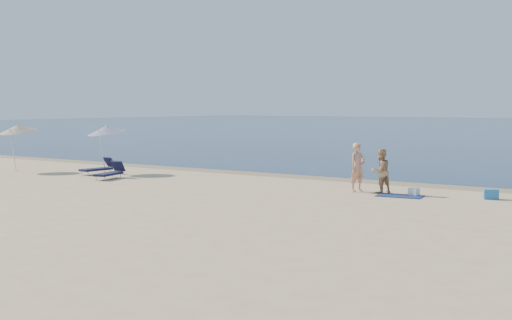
{
  "coord_description": "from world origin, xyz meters",
  "views": [
    {
      "loc": [
        13.36,
        -6.34,
        3.24
      ],
      "look_at": [
        -1.16,
        16.0,
        1.0
      ],
      "focal_mm": 45.0,
      "sensor_mm": 36.0,
      "label": 1
    }
  ],
  "objects_px": {
    "person_right": "(381,171)",
    "umbrella_near": "(106,130)",
    "person_left": "(358,167)",
    "blue_cooler": "(491,194)"
  },
  "relations": [
    {
      "from": "person_right",
      "to": "umbrella_near",
      "type": "xyz_separation_m",
      "value": [
        -14.02,
        -0.33,
        1.28
      ]
    },
    {
      "from": "person_right",
      "to": "person_left",
      "type": "bearing_deg",
      "value": -53.82
    },
    {
      "from": "person_left",
      "to": "person_right",
      "type": "xyz_separation_m",
      "value": [
        0.88,
        0.12,
        -0.1
      ]
    },
    {
      "from": "person_left",
      "to": "blue_cooler",
      "type": "xyz_separation_m",
      "value": [
        4.73,
        0.73,
        -0.76
      ]
    },
    {
      "from": "person_left",
      "to": "blue_cooler",
      "type": "relative_size",
      "value": 3.8
    },
    {
      "from": "blue_cooler",
      "to": "person_right",
      "type": "bearing_deg",
      "value": 167.77
    },
    {
      "from": "blue_cooler",
      "to": "umbrella_near",
      "type": "xyz_separation_m",
      "value": [
        -17.86,
        -0.95,
        1.93
      ]
    },
    {
      "from": "person_right",
      "to": "blue_cooler",
      "type": "bearing_deg",
      "value": 127.84
    },
    {
      "from": "person_left",
      "to": "person_right",
      "type": "bearing_deg",
      "value": -59.9
    },
    {
      "from": "person_left",
      "to": "umbrella_near",
      "type": "bearing_deg",
      "value": 113.54
    }
  ]
}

